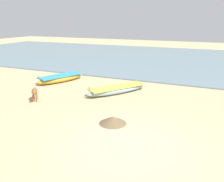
% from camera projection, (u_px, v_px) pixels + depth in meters
% --- Properties ---
extents(ground, '(80.00, 80.00, 0.00)m').
position_uv_depth(ground, '(128.00, 145.00, 7.90)').
color(ground, tan).
extents(sea_water, '(60.00, 20.00, 0.08)m').
position_uv_depth(sea_water, '(191.00, 60.00, 23.86)').
color(sea_water, slate).
rests_on(sea_water, ground).
extents(fishing_boat_0, '(2.80, 3.61, 0.60)m').
position_uv_depth(fishing_boat_0, '(117.00, 89.00, 13.38)').
color(fishing_boat_0, '#8CA5B7').
rests_on(fishing_boat_0, ground).
extents(fishing_boat_2, '(2.12, 3.46, 0.65)m').
position_uv_depth(fishing_boat_2, '(61.00, 78.00, 15.83)').
color(fishing_boat_2, gold).
rests_on(fishing_boat_2, ground).
extents(calf_near_brown, '(0.73, 0.88, 0.64)m').
position_uv_depth(calf_near_brown, '(35.00, 92.00, 12.08)').
color(calf_near_brown, brown).
rests_on(calf_near_brown, ground).
extents(debris_pile_0, '(1.56, 1.56, 0.29)m').
position_uv_depth(debris_pile_0, '(113.00, 120.00, 9.51)').
color(debris_pile_0, brown).
rests_on(debris_pile_0, ground).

